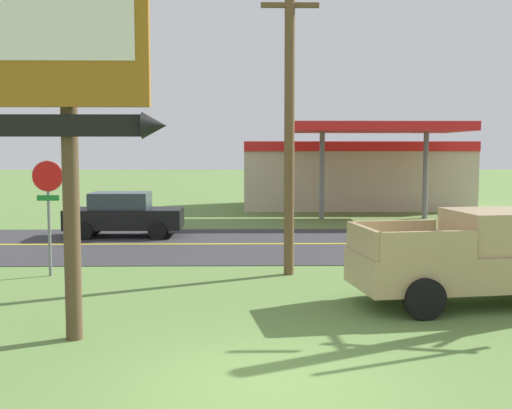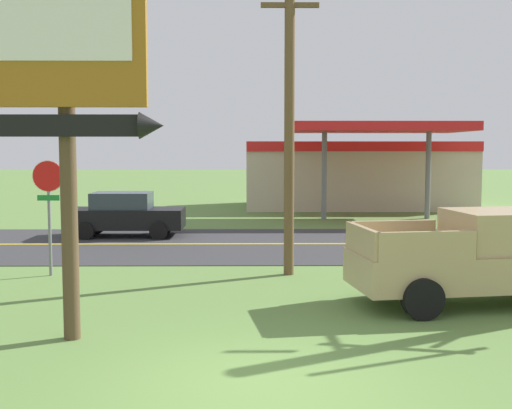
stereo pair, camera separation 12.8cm
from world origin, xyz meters
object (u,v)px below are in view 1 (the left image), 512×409
utility_pole (289,106)px  stop_sign (48,197)px  gas_station (353,172)px  pickup_tan_parked_on_lawn (481,258)px  car_black_near_lane (124,214)px  motel_sign (70,81)px

utility_pole → stop_sign: bearing=-179.0°
gas_station → pickup_tan_parked_on_lawn: size_ratio=2.21×
stop_sign → pickup_tan_parked_on_lawn: 10.43m
stop_sign → car_black_near_lane: stop_sign is taller
stop_sign → utility_pole: size_ratio=0.36×
stop_sign → car_black_near_lane: (0.51, 7.27, -1.20)m
motel_sign → utility_pole: 6.95m
stop_sign → car_black_near_lane: 7.39m
utility_pole → gas_station: (4.82, 18.78, -2.36)m
gas_station → pickup_tan_parked_on_lawn: (-1.02, -21.98, -0.98)m
car_black_near_lane → motel_sign: bearing=-82.9°
car_black_near_lane → gas_station: bearing=48.1°
stop_sign → utility_pole: 6.52m
stop_sign → pickup_tan_parked_on_lawn: stop_sign is taller
motel_sign → gas_station: size_ratio=0.53×
pickup_tan_parked_on_lawn → car_black_near_lane: (-9.39, 10.37, -0.13)m
utility_pole → pickup_tan_parked_on_lawn: utility_pole is taller
motel_sign → gas_station: bearing=70.2°
pickup_tan_parked_on_lawn → motel_sign: bearing=-162.2°
motel_sign → car_black_near_lane: size_ratio=1.52×
utility_pole → pickup_tan_parked_on_lawn: (3.80, -3.20, -3.34)m
stop_sign → motel_sign: bearing=-69.2°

